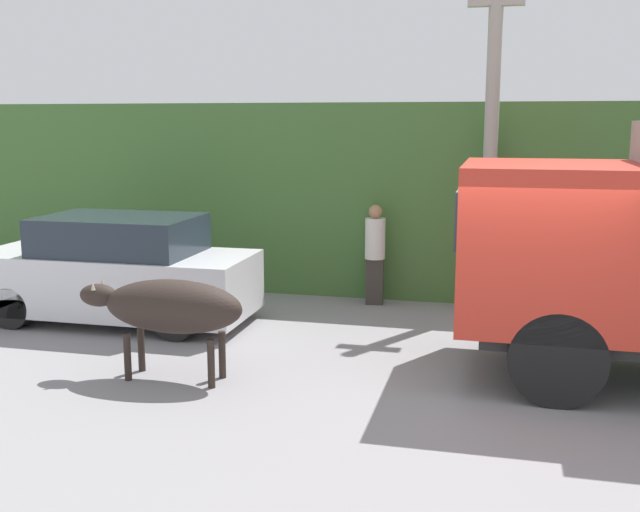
{
  "coord_description": "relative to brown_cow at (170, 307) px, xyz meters",
  "views": [
    {
      "loc": [
        -0.21,
        -8.98,
        3.23
      ],
      "look_at": [
        -2.41,
        -0.0,
        1.54
      ],
      "focal_mm": 42.0,
      "sensor_mm": 36.0,
      "label": 1
    }
  ],
  "objects": [
    {
      "name": "pedestrian_on_hill",
      "position": [
        1.83,
        4.44,
        0.04
      ],
      "size": [
        0.38,
        0.38,
        1.77
      ],
      "rotation": [
        0.0,
        0.0,
        3.22
      ],
      "color": "#38332D",
      "rests_on": "ground_plane"
    },
    {
      "name": "utility_pole",
      "position": [
        3.74,
        4.49,
        2.06
      ],
      "size": [
        0.9,
        0.23,
        5.76
      ],
      "color": "#9E998E",
      "rests_on": "ground_plane"
    },
    {
      "name": "hillside_embankment",
      "position": [
        4.18,
        7.65,
        0.83
      ],
      "size": [
        32.0,
        5.65,
        3.53
      ],
      "color": "#426B33",
      "rests_on": "ground_plane"
    },
    {
      "name": "ground_plane",
      "position": [
        4.18,
        0.66,
        -0.93
      ],
      "size": [
        60.0,
        60.0,
        0.0
      ],
      "primitive_type": "plane",
      "color": "gray"
    },
    {
      "name": "parked_suv",
      "position": [
        -2.01,
        2.31,
        -0.11
      ],
      "size": [
        4.45,
        1.76,
        1.72
      ],
      "rotation": [
        0.0,
        0.0,
        0.03
      ],
      "color": "silver",
      "rests_on": "ground_plane"
    },
    {
      "name": "brown_cow",
      "position": [
        0.0,
        0.0,
        0.0
      ],
      "size": [
        2.18,
        0.67,
        1.28
      ],
      "rotation": [
        0.0,
        0.0,
        0.1
      ],
      "color": "#2D231E",
      "rests_on": "ground_plane"
    },
    {
      "name": "building_backdrop",
      "position": [
        -0.55,
        6.42,
        0.77
      ],
      "size": [
        4.38,
        2.7,
        3.39
      ],
      "color": "#99ADB7",
      "rests_on": "ground_plane"
    }
  ]
}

